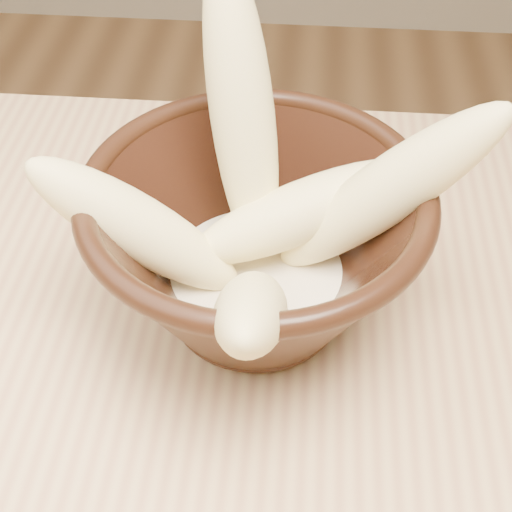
{
  "coord_description": "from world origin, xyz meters",
  "views": [
    {
      "loc": [
        0.13,
        -0.14,
        1.11
      ],
      "look_at": [
        0.11,
        0.16,
        0.8
      ],
      "focal_mm": 50.0,
      "sensor_mm": 36.0,
      "label": 1
    }
  ],
  "objects": [
    {
      "name": "bowl",
      "position": [
        0.11,
        0.16,
        0.81
      ],
      "size": [
        0.2,
        0.2,
        0.11
      ],
      "rotation": [
        0.0,
        0.0,
        -0.12
      ],
      "color": "black",
      "rests_on": "table"
    },
    {
      "name": "milk_puddle",
      "position": [
        0.11,
        0.16,
        0.79
      ],
      "size": [
        0.11,
        0.11,
        0.02
      ],
      "primitive_type": "cylinder",
      "color": "beige",
      "rests_on": "bowl"
    },
    {
      "name": "banana_upright",
      "position": [
        0.1,
        0.2,
        0.88
      ],
      "size": [
        0.07,
        0.11,
        0.18
      ],
      "primitive_type": "ellipsoid",
      "rotation": [
        0.37,
        0.0,
        3.55
      ],
      "color": "#FBED94",
      "rests_on": "bowl"
    },
    {
      "name": "banana_left",
      "position": [
        0.04,
        0.14,
        0.84
      ],
      "size": [
        0.13,
        0.04,
        0.12
      ],
      "primitive_type": "ellipsoid",
      "rotation": [
        0.89,
        0.0,
        -1.54
      ],
      "color": "#FBED94",
      "rests_on": "bowl"
    },
    {
      "name": "banana_right",
      "position": [
        0.18,
        0.17,
        0.85
      ],
      "size": [
        0.14,
        0.04,
        0.15
      ],
      "primitive_type": "ellipsoid",
      "rotation": [
        0.75,
        0.0,
        1.57
      ],
      "color": "#FBED94",
      "rests_on": "bowl"
    },
    {
      "name": "banana_across",
      "position": [
        0.13,
        0.17,
        0.83
      ],
      "size": [
        0.15,
        0.09,
        0.07
      ],
      "primitive_type": "ellipsoid",
      "rotation": [
        1.32,
        0.0,
        1.94
      ],
      "color": "#FBED94",
      "rests_on": "bowl"
    },
    {
      "name": "banana_front",
      "position": [
        0.11,
        0.09,
        0.83
      ],
      "size": [
        0.04,
        0.13,
        0.11
      ],
      "primitive_type": "ellipsoid",
      "rotation": [
        0.89,
        0.0,
        0.02
      ],
      "color": "#FBED94",
      "rests_on": "bowl"
    }
  ]
}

